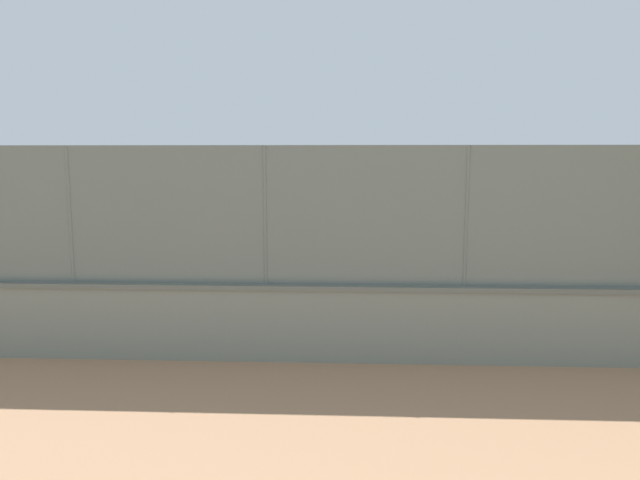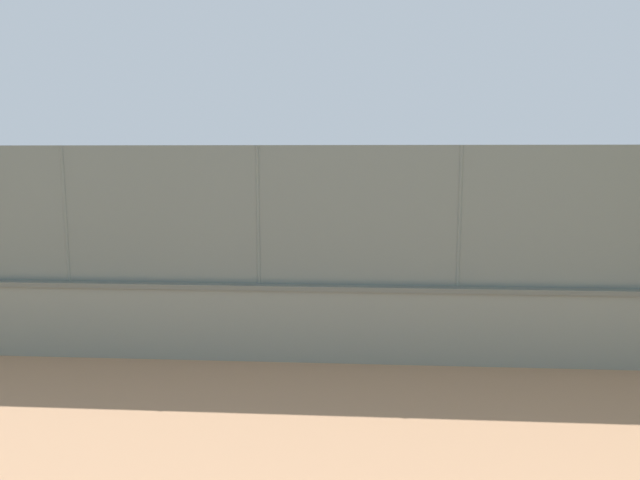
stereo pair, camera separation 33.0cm
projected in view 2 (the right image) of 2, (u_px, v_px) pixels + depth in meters
The scene contains 6 objects.
ground_plane at pixel (389, 247), 22.84m from camera, with size 260.00×260.00×0.00m, color tan.
perimeter_wall at pixel (456, 324), 9.91m from camera, with size 26.77×1.20×1.30m.
fence_panel_on_wall at pixel (459, 217), 9.66m from camera, with size 26.29×0.82×2.29m.
player_crossing_court at pixel (257, 215), 24.74m from camera, with size 0.94×0.98×1.69m.
player_at_service_line at pixel (353, 258), 14.26m from camera, with size 0.99×0.93×1.69m.
sports_ball at pixel (256, 245), 22.54m from camera, with size 0.18×0.18×0.18m, color #3399D8.
Camera 2 is at (1.72, 22.67, 3.40)m, focal length 33.66 mm.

